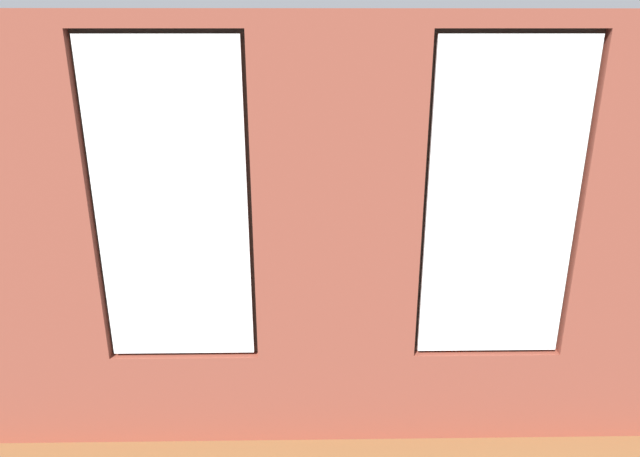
{
  "coord_description": "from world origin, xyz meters",
  "views": [
    {
      "loc": [
        0.18,
        6.08,
        2.97
      ],
      "look_at": [
        0.08,
        0.4,
        0.97
      ],
      "focal_mm": 32.0,
      "sensor_mm": 36.0,
      "label": 1
    }
  ],
  "objects_px": {
    "remote_black": "(287,253)",
    "potted_plant_corner_near_left": "(498,200)",
    "table_plant_small": "(313,252)",
    "potted_plant_beside_window_right": "(146,317)",
    "tv_flatscreen": "(70,243)",
    "potted_plant_by_left_couch": "(476,243)",
    "couch_by_window": "(320,351)",
    "potted_plant_near_tv": "(85,276)",
    "potted_plant_corner_far_left": "(635,321)",
    "couch_left": "(546,284)",
    "papasan_chair": "(294,223)",
    "candle_jar": "(339,248)",
    "cup_ceramic": "(262,258)",
    "potted_plant_foreground_right": "(151,197)",
    "potted_plant_between_couches": "(487,315)",
    "media_console": "(78,292)",
    "coffee_table": "(303,261)",
    "remote_gray": "(303,257)"
  },
  "relations": [
    {
      "from": "remote_black",
      "to": "potted_plant_corner_near_left",
      "type": "distance_m",
      "value": 3.4
    },
    {
      "from": "table_plant_small",
      "to": "potted_plant_beside_window_right",
      "type": "relative_size",
      "value": 0.15
    },
    {
      "from": "tv_flatscreen",
      "to": "potted_plant_by_left_couch",
      "type": "xyz_separation_m",
      "value": [
        -4.75,
        -1.23,
        -0.5
      ]
    },
    {
      "from": "remote_black",
      "to": "couch_by_window",
      "type": "bearing_deg",
      "value": -132.04
    },
    {
      "from": "potted_plant_beside_window_right",
      "to": "potted_plant_near_tv",
      "type": "relative_size",
      "value": 1.09
    },
    {
      "from": "potted_plant_by_left_couch",
      "to": "potted_plant_corner_far_left",
      "type": "relative_size",
      "value": 0.36
    },
    {
      "from": "couch_left",
      "to": "potted_plant_near_tv",
      "type": "height_order",
      "value": "potted_plant_near_tv"
    },
    {
      "from": "remote_black",
      "to": "potted_plant_by_left_couch",
      "type": "xyz_separation_m",
      "value": [
        -2.46,
        -0.63,
        -0.12
      ]
    },
    {
      "from": "remote_black",
      "to": "papasan_chair",
      "type": "height_order",
      "value": "papasan_chair"
    },
    {
      "from": "potted_plant_corner_near_left",
      "to": "candle_jar",
      "type": "bearing_deg",
      "value": 32.39
    },
    {
      "from": "potted_plant_corner_near_left",
      "to": "potted_plant_beside_window_right",
      "type": "bearing_deg",
      "value": 42.1
    },
    {
      "from": "couch_left",
      "to": "cup_ceramic",
      "type": "xyz_separation_m",
      "value": [
        3.14,
        -0.46,
        0.13
      ]
    },
    {
      "from": "remote_black",
      "to": "tv_flatscreen",
      "type": "distance_m",
      "value": 2.39
    },
    {
      "from": "table_plant_small",
      "to": "potted_plant_corner_near_left",
      "type": "xyz_separation_m",
      "value": [
        -2.7,
        -1.79,
        0.08
      ]
    },
    {
      "from": "tv_flatscreen",
      "to": "potted_plant_corner_near_left",
      "type": "relative_size",
      "value": 1.04
    },
    {
      "from": "potted_plant_foreground_right",
      "to": "potted_plant_corner_far_left",
      "type": "relative_size",
      "value": 0.94
    },
    {
      "from": "remote_black",
      "to": "cup_ceramic",
      "type": "bearing_deg",
      "value": 168.67
    },
    {
      "from": "table_plant_small",
      "to": "potted_plant_corner_near_left",
      "type": "height_order",
      "value": "potted_plant_corner_near_left"
    },
    {
      "from": "table_plant_small",
      "to": "couch_left",
      "type": "bearing_deg",
      "value": 169.83
    },
    {
      "from": "table_plant_small",
      "to": "potted_plant_between_couches",
      "type": "xyz_separation_m",
      "value": [
        -1.49,
        1.74,
        0.1
      ]
    },
    {
      "from": "cup_ceramic",
      "to": "potted_plant_corner_near_left",
      "type": "relative_size",
      "value": 0.1
    },
    {
      "from": "table_plant_small",
      "to": "potted_plant_between_couches",
      "type": "relative_size",
      "value": 0.18
    },
    {
      "from": "media_console",
      "to": "potted_plant_foreground_right",
      "type": "relative_size",
      "value": 1.0
    },
    {
      "from": "papasan_chair",
      "to": "potted_plant_foreground_right",
      "type": "relative_size",
      "value": 0.99
    },
    {
      "from": "couch_left",
      "to": "potted_plant_corner_far_left",
      "type": "height_order",
      "value": "potted_plant_corner_far_left"
    },
    {
      "from": "table_plant_small",
      "to": "potted_plant_foreground_right",
      "type": "height_order",
      "value": "potted_plant_foreground_right"
    },
    {
      "from": "coffee_table",
      "to": "potted_plant_foreground_right",
      "type": "distance_m",
      "value": 2.74
    },
    {
      "from": "potted_plant_beside_window_right",
      "to": "potted_plant_near_tv",
      "type": "bearing_deg",
      "value": -36.46
    },
    {
      "from": "table_plant_small",
      "to": "potted_plant_foreground_right",
      "type": "relative_size",
      "value": 0.19
    },
    {
      "from": "remote_gray",
      "to": "couch_left",
      "type": "bearing_deg",
      "value": 87.94
    },
    {
      "from": "tv_flatscreen",
      "to": "remote_black",
      "type": "bearing_deg",
      "value": -165.29
    },
    {
      "from": "couch_by_window",
      "to": "cup_ceramic",
      "type": "bearing_deg",
      "value": -70.6
    },
    {
      "from": "candle_jar",
      "to": "tv_flatscreen",
      "type": "relative_size",
      "value": 0.12
    },
    {
      "from": "potted_plant_foreground_right",
      "to": "potted_plant_beside_window_right",
      "type": "relative_size",
      "value": 0.8
    },
    {
      "from": "potted_plant_corner_far_left",
      "to": "tv_flatscreen",
      "type": "bearing_deg",
      "value": -16.02
    },
    {
      "from": "media_console",
      "to": "coffee_table",
      "type": "bearing_deg",
      "value": -168.7
    },
    {
      "from": "candle_jar",
      "to": "potted_plant_beside_window_right",
      "type": "distance_m",
      "value": 2.77
    },
    {
      "from": "candle_jar",
      "to": "potted_plant_beside_window_right",
      "type": "relative_size",
      "value": 0.08
    },
    {
      "from": "remote_black",
      "to": "potted_plant_beside_window_right",
      "type": "distance_m",
      "value": 2.4
    },
    {
      "from": "candle_jar",
      "to": "papasan_chair",
      "type": "distance_m",
      "value": 1.17
    },
    {
      "from": "potted_plant_foreground_right",
      "to": "potted_plant_between_couches",
      "type": "bearing_deg",
      "value": 137.39
    },
    {
      "from": "couch_left",
      "to": "media_console",
      "type": "distance_m",
      "value": 5.15
    },
    {
      "from": "cup_ceramic",
      "to": "potted_plant_beside_window_right",
      "type": "bearing_deg",
      "value": 67.22
    },
    {
      "from": "coffee_table",
      "to": "potted_plant_near_tv",
      "type": "bearing_deg",
      "value": 38.43
    },
    {
      "from": "couch_by_window",
      "to": "tv_flatscreen",
      "type": "relative_size",
      "value": 2.01
    },
    {
      "from": "couch_left",
      "to": "remote_black",
      "type": "height_order",
      "value": "couch_left"
    },
    {
      "from": "cup_ceramic",
      "to": "potted_plant_corner_near_left",
      "type": "height_order",
      "value": "potted_plant_corner_near_left"
    },
    {
      "from": "candle_jar",
      "to": "media_console",
      "type": "bearing_deg",
      "value": 12.5
    },
    {
      "from": "candle_jar",
      "to": "table_plant_small",
      "type": "xyz_separation_m",
      "value": [
        0.31,
        0.28,
        0.06
      ]
    },
    {
      "from": "couch_by_window",
      "to": "couch_left",
      "type": "bearing_deg",
      "value": -151.98
    }
  ]
}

